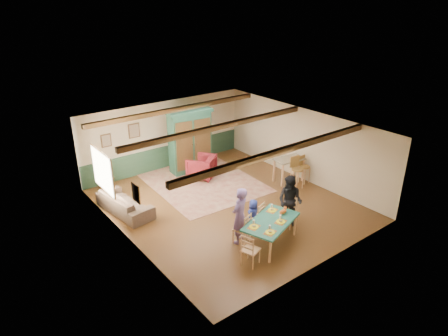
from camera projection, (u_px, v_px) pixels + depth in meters
floor at (227, 204)px, 13.33m from camera, size 8.00×8.00×0.00m
wall_back at (165, 135)px, 15.70m from camera, size 7.00×0.02×2.70m
wall_left at (126, 198)px, 10.84m from camera, size 0.02×8.00×2.70m
wall_right at (302, 144)px, 14.74m from camera, size 0.02×8.00×2.70m
ceiling at (228, 127)px, 12.25m from camera, size 7.00×8.00×0.02m
wainscot_back at (167, 156)px, 16.04m from camera, size 6.95×0.03×0.90m
ceiling_beam_front at (281, 151)px, 10.61m from camera, size 6.95×0.16×0.16m
ceiling_beam_mid at (220, 127)px, 12.58m from camera, size 6.95×0.16×0.16m
ceiling_beam_back at (177, 109)px, 14.47m from camera, size 6.95×0.16×0.16m
window_left at (102, 171)px, 12.01m from camera, size 0.06×1.60×1.30m
picture_left_wall at (136, 193)px, 10.26m from camera, size 0.04×0.42×0.52m
picture_back_a at (134, 131)px, 14.77m from camera, size 0.45×0.04×0.55m
picture_back_b at (106, 141)px, 14.22m from camera, size 0.38×0.04×0.48m
dining_table at (270, 232)px, 11.09m from camera, size 1.97×1.49×0.73m
dining_chair_far_left at (242, 228)px, 11.11m from camera, size 0.52×0.54×0.92m
dining_chair_far_right at (255, 216)px, 11.70m from camera, size 0.52×0.54×0.92m
dining_chair_end_left at (251, 249)px, 10.20m from camera, size 0.54×0.52×0.92m
dining_chair_end_right at (288, 212)px, 11.90m from camera, size 0.54×0.52×0.92m
person_man at (240, 216)px, 10.99m from camera, size 0.71×0.58×1.67m
person_woman at (290, 201)px, 11.84m from camera, size 0.83×0.93×1.60m
person_child at (253, 215)px, 11.73m from camera, size 0.55×0.45×0.97m
cat at (283, 211)px, 11.27m from camera, size 0.37×0.24×0.17m
place_setting_near_left at (270, 231)px, 10.39m from camera, size 0.46×0.40×0.11m
place_setting_near_center at (281, 220)px, 10.87m from camera, size 0.46×0.40×0.11m
place_setting_far_left at (254, 225)px, 10.64m from camera, size 0.46×0.40×0.11m
place_setting_far_right at (272, 209)px, 11.45m from camera, size 0.46×0.40×0.11m
area_rug at (203, 182)px, 14.87m from camera, size 3.82×4.45×0.01m
armoire at (190, 141)px, 15.40m from camera, size 1.82×0.90×2.47m
armchair at (201, 167)px, 15.10m from camera, size 1.33×1.34×0.88m
sofa at (125, 203)px, 12.74m from camera, size 1.14×2.29×0.64m
end_table at (106, 185)px, 13.99m from camera, size 0.56×0.56×0.62m
table_lamp at (104, 169)px, 13.75m from camera, size 0.35×0.35×0.57m
counter_table at (288, 170)px, 14.80m from camera, size 1.18×0.78×0.92m
bar_stool_left at (297, 173)px, 14.24m from camera, size 0.47×0.50×1.17m
bar_stool_right at (304, 170)px, 14.65m from camera, size 0.39×0.43×1.04m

